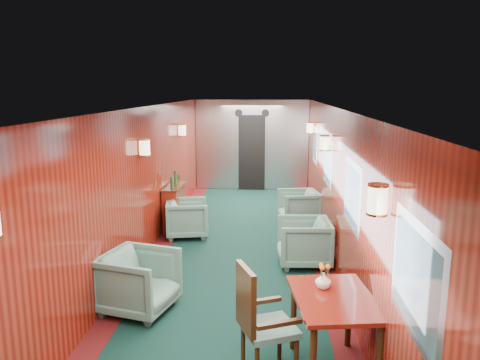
{
  "coord_description": "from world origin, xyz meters",
  "views": [
    {
      "loc": [
        0.54,
        -6.46,
        2.69
      ],
      "look_at": [
        0.0,
        1.33,
        1.15
      ],
      "focal_mm": 35.0,
      "sensor_mm": 36.0,
      "label": 1
    }
  ],
  "objects_px": {
    "armchair_left_far": "(187,218)",
    "armchair_right_near": "(304,242)",
    "credenza": "(174,206)",
    "armchair_right_far": "(299,207)",
    "side_chair": "(259,317)",
    "dining_table": "(334,309)",
    "armchair_left_near": "(139,282)"
  },
  "relations": [
    {
      "from": "credenza",
      "to": "armchair_left_near",
      "type": "distance_m",
      "value": 3.47
    },
    {
      "from": "credenza",
      "to": "armchair_left_near",
      "type": "xyz_separation_m",
      "value": [
        0.28,
        -3.45,
        -0.06
      ]
    },
    {
      "from": "armchair_right_near",
      "to": "armchair_left_far",
      "type": "bearing_deg",
      "value": -125.22
    },
    {
      "from": "side_chair",
      "to": "credenza",
      "type": "relative_size",
      "value": 0.98
    },
    {
      "from": "armchair_left_near",
      "to": "dining_table",
      "type": "bearing_deg",
      "value": -102.07
    },
    {
      "from": "dining_table",
      "to": "credenza",
      "type": "bearing_deg",
      "value": 110.42
    },
    {
      "from": "dining_table",
      "to": "armchair_right_far",
      "type": "height_order",
      "value": "dining_table"
    },
    {
      "from": "credenza",
      "to": "armchair_right_far",
      "type": "relative_size",
      "value": 1.48
    },
    {
      "from": "side_chair",
      "to": "armchair_left_far",
      "type": "height_order",
      "value": "side_chair"
    },
    {
      "from": "side_chair",
      "to": "armchair_right_far",
      "type": "xyz_separation_m",
      "value": [
        0.65,
        5.13,
        -0.25
      ]
    },
    {
      "from": "armchair_left_near",
      "to": "armchair_left_far",
      "type": "xyz_separation_m",
      "value": [
        0.06,
        2.95,
        -0.03
      ]
    },
    {
      "from": "dining_table",
      "to": "armchair_right_near",
      "type": "xyz_separation_m",
      "value": [
        -0.09,
        2.81,
        -0.3
      ]
    },
    {
      "from": "side_chair",
      "to": "armchair_right_far",
      "type": "height_order",
      "value": "side_chair"
    },
    {
      "from": "credenza",
      "to": "armchair_right_near",
      "type": "height_order",
      "value": "credenza"
    },
    {
      "from": "dining_table",
      "to": "credenza",
      "type": "xyz_separation_m",
      "value": [
        -2.48,
        4.58,
        -0.22
      ]
    },
    {
      "from": "dining_table",
      "to": "armchair_left_near",
      "type": "bearing_deg",
      "value": 144.82
    },
    {
      "from": "side_chair",
      "to": "armchair_right_far",
      "type": "relative_size",
      "value": 1.46
    },
    {
      "from": "side_chair",
      "to": "armchair_right_near",
      "type": "bearing_deg",
      "value": 55.64
    },
    {
      "from": "armchair_left_near",
      "to": "armchair_right_near",
      "type": "xyz_separation_m",
      "value": [
        2.1,
        1.68,
        -0.01
      ]
    },
    {
      "from": "side_chair",
      "to": "armchair_left_far",
      "type": "bearing_deg",
      "value": 86.39
    },
    {
      "from": "side_chair",
      "to": "dining_table",
      "type": "bearing_deg",
      "value": -14.46
    },
    {
      "from": "side_chair",
      "to": "armchair_right_near",
      "type": "xyz_separation_m",
      "value": [
        0.61,
        2.91,
        -0.24
      ]
    },
    {
      "from": "armchair_left_far",
      "to": "armchair_right_far",
      "type": "relative_size",
      "value": 1.0
    },
    {
      "from": "dining_table",
      "to": "armchair_right_near",
      "type": "bearing_deg",
      "value": 83.89
    },
    {
      "from": "credenza",
      "to": "armchair_right_far",
      "type": "bearing_deg",
      "value": 10.45
    },
    {
      "from": "credenza",
      "to": "side_chair",
      "type": "bearing_deg",
      "value": -69.2
    },
    {
      "from": "credenza",
      "to": "armchair_left_near",
      "type": "bearing_deg",
      "value": -85.3
    },
    {
      "from": "dining_table",
      "to": "armchair_left_far",
      "type": "height_order",
      "value": "dining_table"
    },
    {
      "from": "credenza",
      "to": "armchair_left_far",
      "type": "distance_m",
      "value": 0.62
    },
    {
      "from": "armchair_left_far",
      "to": "armchair_right_near",
      "type": "relative_size",
      "value": 0.95
    },
    {
      "from": "dining_table",
      "to": "side_chair",
      "type": "bearing_deg",
      "value": -179.87
    },
    {
      "from": "armchair_left_near",
      "to": "armchair_right_near",
      "type": "distance_m",
      "value": 2.69
    }
  ]
}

